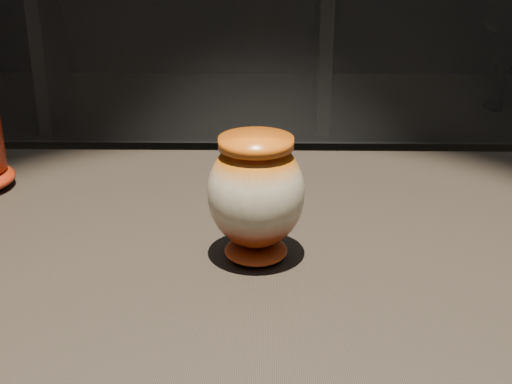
% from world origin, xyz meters
% --- Properties ---
extents(main_vase, '(0.14, 0.14, 0.17)m').
position_xyz_m(main_vase, '(-0.10, -0.04, 0.99)').
color(main_vase, maroon).
rests_on(main_vase, display_plinth).
extents(back_shelf, '(2.00, 0.60, 0.90)m').
position_xyz_m(back_shelf, '(-0.59, 3.51, 0.64)').
color(back_shelf, black).
rests_on(back_shelf, ground).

